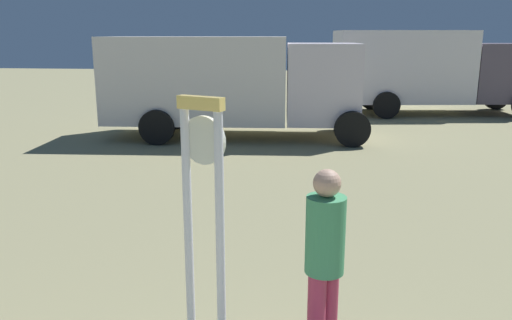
{
  "coord_description": "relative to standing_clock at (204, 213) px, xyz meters",
  "views": [
    {
      "loc": [
        0.63,
        -0.84,
        2.74
      ],
      "look_at": [
        -0.09,
        5.38,
        1.2
      ],
      "focal_mm": 35.82,
      "sensor_mm": 36.0,
      "label": 1
    }
  ],
  "objects": [
    {
      "name": "standing_clock",
      "position": [
        0.0,
        0.0,
        0.0
      ],
      "size": [
        0.39,
        0.23,
        2.29
      ],
      "color": "silver",
      "rests_on": "ground_plane"
    },
    {
      "name": "person_near_clock",
      "position": [
        0.96,
        0.21,
        -0.43
      ],
      "size": [
        0.33,
        0.33,
        1.7
      ],
      "color": "#B63854",
      "rests_on": "ground_plane"
    },
    {
      "name": "box_truck_near",
      "position": [
        -1.46,
        9.95,
        0.15
      ],
      "size": [
        7.05,
        2.87,
        2.69
      ],
      "color": "silver",
      "rests_on": "ground_plane"
    },
    {
      "name": "box_truck_far",
      "position": [
        4.65,
        14.94,
        0.21
      ],
      "size": [
        6.92,
        3.09,
        2.89
      ],
      "color": "white",
      "rests_on": "ground_plane"
    }
  ]
}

